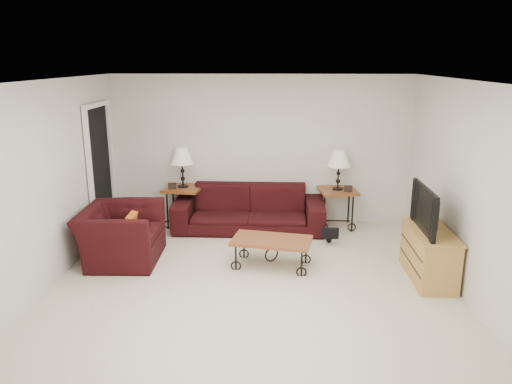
{
  "coord_description": "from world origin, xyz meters",
  "views": [
    {
      "loc": [
        0.3,
        -5.67,
        2.73
      ],
      "look_at": [
        0.0,
        0.7,
        1.0
      ],
      "focal_mm": 34.39,
      "sensor_mm": 36.0,
      "label": 1
    }
  ],
  "objects_px": {
    "lamp_left": "(182,168)",
    "television": "(432,209)",
    "armchair": "(121,234)",
    "tv_stand": "(429,254)",
    "coffee_table": "(271,253)",
    "side_table_right": "(337,208)",
    "side_table_left": "(184,206)",
    "lamp_right": "(339,170)",
    "backpack": "(329,227)",
    "sofa": "(249,209)"
  },
  "relations": [
    {
      "from": "sofa",
      "to": "lamp_left",
      "type": "xyz_separation_m",
      "value": [
        -1.11,
        0.18,
        0.64
      ]
    },
    {
      "from": "tv_stand",
      "to": "side_table_left",
      "type": "bearing_deg",
      "value": 150.95
    },
    {
      "from": "side_table_left",
      "to": "tv_stand",
      "type": "distance_m",
      "value": 4.03
    },
    {
      "from": "coffee_table",
      "to": "backpack",
      "type": "distance_m",
      "value": 1.27
    },
    {
      "from": "side_table_right",
      "to": "lamp_left",
      "type": "height_order",
      "value": "lamp_left"
    },
    {
      "from": "side_table_right",
      "to": "television",
      "type": "bearing_deg",
      "value": -64.58
    },
    {
      "from": "coffee_table",
      "to": "backpack",
      "type": "height_order",
      "value": "backpack"
    },
    {
      "from": "side_table_left",
      "to": "backpack",
      "type": "distance_m",
      "value": 2.5
    },
    {
      "from": "armchair",
      "to": "tv_stand",
      "type": "relative_size",
      "value": 1.07
    },
    {
      "from": "side_table_right",
      "to": "tv_stand",
      "type": "bearing_deg",
      "value": -64.11
    },
    {
      "from": "side_table_left",
      "to": "television",
      "type": "distance_m",
      "value": 4.06
    },
    {
      "from": "side_table_left",
      "to": "lamp_left",
      "type": "bearing_deg",
      "value": 0.0
    },
    {
      "from": "side_table_right",
      "to": "coffee_table",
      "type": "height_order",
      "value": "side_table_right"
    },
    {
      "from": "sofa",
      "to": "lamp_left",
      "type": "distance_m",
      "value": 1.3
    },
    {
      "from": "television",
      "to": "lamp_left",
      "type": "bearing_deg",
      "value": -119.19
    },
    {
      "from": "sofa",
      "to": "lamp_left",
      "type": "relative_size",
      "value": 3.69
    },
    {
      "from": "side_table_right",
      "to": "armchair",
      "type": "relative_size",
      "value": 0.56
    },
    {
      "from": "television",
      "to": "backpack",
      "type": "distance_m",
      "value": 1.78
    },
    {
      "from": "side_table_left",
      "to": "side_table_right",
      "type": "distance_m",
      "value": 2.57
    },
    {
      "from": "side_table_right",
      "to": "lamp_right",
      "type": "relative_size",
      "value": 1.0
    },
    {
      "from": "sofa",
      "to": "armchair",
      "type": "bearing_deg",
      "value": -141.07
    },
    {
      "from": "television",
      "to": "lamp_right",
      "type": "bearing_deg",
      "value": -154.58
    },
    {
      "from": "lamp_left",
      "to": "backpack",
      "type": "height_order",
      "value": "lamp_left"
    },
    {
      "from": "lamp_right",
      "to": "backpack",
      "type": "xyz_separation_m",
      "value": [
        -0.19,
        -0.76,
        -0.73
      ]
    },
    {
      "from": "lamp_right",
      "to": "coffee_table",
      "type": "distance_m",
      "value": 2.13
    },
    {
      "from": "sofa",
      "to": "coffee_table",
      "type": "xyz_separation_m",
      "value": [
        0.4,
        -1.5,
        -0.16
      ]
    },
    {
      "from": "coffee_table",
      "to": "armchair",
      "type": "height_order",
      "value": "armchair"
    },
    {
      "from": "side_table_left",
      "to": "tv_stand",
      "type": "relative_size",
      "value": 0.61
    },
    {
      "from": "lamp_right",
      "to": "tv_stand",
      "type": "height_order",
      "value": "lamp_right"
    },
    {
      "from": "side_table_right",
      "to": "coffee_table",
      "type": "xyz_separation_m",
      "value": [
        -1.06,
        -1.68,
        -0.13
      ]
    },
    {
      "from": "sofa",
      "to": "tv_stand",
      "type": "height_order",
      "value": "sofa"
    },
    {
      "from": "side_table_left",
      "to": "lamp_left",
      "type": "relative_size",
      "value": 1.0
    },
    {
      "from": "lamp_left",
      "to": "television",
      "type": "distance_m",
      "value": 4.01
    },
    {
      "from": "side_table_right",
      "to": "television",
      "type": "relative_size",
      "value": 0.67
    },
    {
      "from": "coffee_table",
      "to": "backpack",
      "type": "bearing_deg",
      "value": 46.72
    },
    {
      "from": "television",
      "to": "coffee_table",
      "type": "bearing_deg",
      "value": -97.96
    },
    {
      "from": "lamp_left",
      "to": "television",
      "type": "xyz_separation_m",
      "value": [
        3.5,
        -1.96,
        -0.06
      ]
    },
    {
      "from": "sofa",
      "to": "lamp_right",
      "type": "relative_size",
      "value": 3.74
    },
    {
      "from": "lamp_left",
      "to": "lamp_right",
      "type": "distance_m",
      "value": 2.57
    },
    {
      "from": "side_table_left",
      "to": "armchair",
      "type": "height_order",
      "value": "armchair"
    },
    {
      "from": "sofa",
      "to": "television",
      "type": "bearing_deg",
      "value": -36.64
    },
    {
      "from": "coffee_table",
      "to": "television",
      "type": "xyz_separation_m",
      "value": [
        1.99,
        -0.28,
        0.74
      ]
    },
    {
      "from": "lamp_right",
      "to": "backpack",
      "type": "relative_size",
      "value": 1.29
    },
    {
      "from": "lamp_left",
      "to": "tv_stand",
      "type": "distance_m",
      "value": 4.08
    },
    {
      "from": "side_table_right",
      "to": "backpack",
      "type": "height_order",
      "value": "side_table_right"
    },
    {
      "from": "lamp_left",
      "to": "television",
      "type": "height_order",
      "value": "lamp_left"
    },
    {
      "from": "coffee_table",
      "to": "sofa",
      "type": "bearing_deg",
      "value": 104.84
    },
    {
      "from": "lamp_right",
      "to": "backpack",
      "type": "bearing_deg",
      "value": -104.35
    },
    {
      "from": "armchair",
      "to": "lamp_left",
      "type": "bearing_deg",
      "value": -22.36
    },
    {
      "from": "side_table_right",
      "to": "tv_stand",
      "type": "distance_m",
      "value": 2.17
    }
  ]
}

